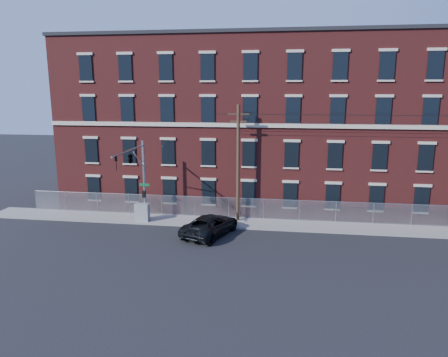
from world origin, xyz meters
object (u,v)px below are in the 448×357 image
traffic_signal_mast (134,166)px  utility_pole_near (238,161)px  utility_cabinet (142,212)px  pickup_truck (210,225)px

traffic_signal_mast → utility_pole_near: utility_pole_near is taller
utility_pole_near → utility_cabinet: size_ratio=6.51×
pickup_truck → utility_cabinet: utility_cabinet is taller
utility_pole_near → pickup_truck: bearing=-115.8°
utility_pole_near → utility_cabinet: bearing=-170.3°
traffic_signal_mast → utility_cabinet: size_ratio=4.56×
utility_pole_near → pickup_truck: utility_pole_near is taller
utility_pole_near → utility_cabinet: (-8.20, -1.40, -4.45)m
traffic_signal_mast → utility_pole_near: size_ratio=0.70×
utility_pole_near → pickup_truck: size_ratio=1.73×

